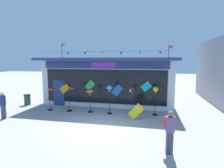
# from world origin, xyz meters

# --- Properties ---
(ground_plane) EXTENTS (80.00, 80.00, 0.00)m
(ground_plane) POSITION_xyz_m (0.00, 0.00, 0.00)
(ground_plane) COLOR #9E9B99
(kite_shop_building) EXTENTS (10.54, 6.90, 5.12)m
(kite_shop_building) POSITION_xyz_m (-0.72, 6.84, 1.89)
(kite_shop_building) COLOR silver
(kite_shop_building) RESTS_ON ground_plane
(wind_spinner_far_left) EXTENTS (0.62, 0.35, 1.61)m
(wind_spinner_far_left) POSITION_xyz_m (-4.18, 2.46, 1.05)
(wind_spinner_far_left) COLOR black
(wind_spinner_far_left) RESTS_ON ground_plane
(wind_spinner_left) EXTENTS (0.68, 0.37, 1.73)m
(wind_spinner_left) POSITION_xyz_m (-2.71, 2.50, 1.13)
(wind_spinner_left) COLOR black
(wind_spinner_left) RESTS_ON ground_plane
(wind_spinner_center_left) EXTENTS (0.39, 0.39, 1.67)m
(wind_spinner_center_left) POSITION_xyz_m (-1.32, 2.55, 1.35)
(wind_spinner_center_left) COLOR black
(wind_spinner_center_left) RESTS_ON ground_plane
(wind_spinner_center_right) EXTENTS (0.34, 0.34, 1.93)m
(wind_spinner_center_right) POSITION_xyz_m (0.05, 2.48, 1.53)
(wind_spinner_center_right) COLOR black
(wind_spinner_center_right) RESTS_ON ground_plane
(wind_spinner_right) EXTENTS (0.37, 0.33, 1.78)m
(wind_spinner_right) POSITION_xyz_m (1.51, 2.63, 1.13)
(wind_spinner_right) COLOR black
(wind_spinner_right) RESTS_ON ground_plane
(wind_spinner_far_right) EXTENTS (0.34, 0.34, 1.87)m
(wind_spinner_far_right) POSITION_xyz_m (3.02, 2.80, 1.46)
(wind_spinner_far_right) COLOR black
(wind_spinner_far_right) RESTS_ON ground_plane
(person_near_camera) EXTENTS (0.34, 0.34, 1.68)m
(person_near_camera) POSITION_xyz_m (-6.08, 0.14, 0.86)
(person_near_camera) COLOR #333D56
(person_near_camera) RESTS_ON ground_plane
(person_mid_plaza) EXTENTS (0.42, 0.48, 1.68)m
(person_mid_plaza) POSITION_xyz_m (3.43, -2.02, 0.89)
(person_mid_plaza) COLOR #333D56
(person_mid_plaza) RESTS_ON ground_plane
(trash_bin) EXTENTS (0.52, 0.52, 0.84)m
(trash_bin) POSITION_xyz_m (-6.95, 3.50, 0.42)
(trash_bin) COLOR #2D4238
(trash_bin) RESTS_ON ground_plane
(display_kite_on_ground) EXTENTS (0.97, 0.33, 0.97)m
(display_kite_on_ground) POSITION_xyz_m (1.86, 1.70, 0.49)
(display_kite_on_ground) COLOR yellow
(display_kite_on_ground) RESTS_ON ground_plane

